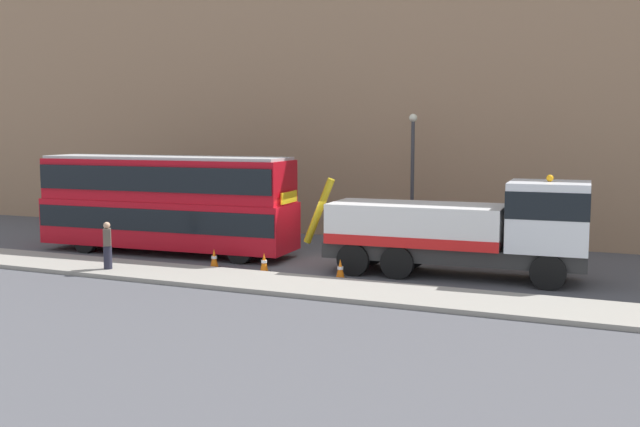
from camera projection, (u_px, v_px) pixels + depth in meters
name	position (u px, v px, depth m)	size (l,w,h in m)	color
ground_plane	(313.00, 263.00, 28.29)	(120.00, 120.00, 0.00)	#4C4C51
near_kerb	(263.00, 282.00, 24.44)	(60.00, 2.80, 0.15)	gray
building_facade	(379.00, 67.00, 34.36)	(60.00, 1.50, 16.00)	#9E7A5B
recovery_tow_truck	(467.00, 228.00, 25.42)	(10.20, 3.09, 3.67)	#2D2D2D
double_decker_bus	(166.00, 200.00, 30.25)	(11.14, 3.11, 4.06)	#B70C19
pedestrian_onlooker	(107.00, 246.00, 26.27)	(0.44, 0.48, 1.71)	#232333
traffic_cone_near_bus	(214.00, 259.00, 27.33)	(0.36, 0.36, 0.72)	orange
traffic_cone_midway	(264.00, 263.00, 26.46)	(0.36, 0.36, 0.72)	orange
traffic_cone_near_truck	(340.00, 270.00, 25.24)	(0.36, 0.36, 0.72)	orange
street_lamp	(412.00, 168.00, 31.98)	(0.36, 0.36, 5.83)	#38383D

